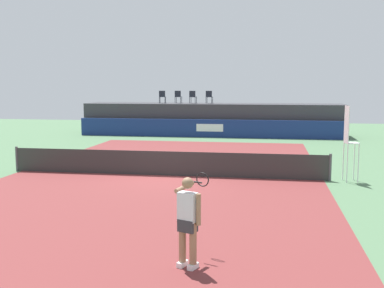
# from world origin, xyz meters

# --- Properties ---
(ground_plane) EXTENTS (48.00, 48.00, 0.00)m
(ground_plane) POSITION_xyz_m (0.00, 3.00, 0.00)
(ground_plane) COLOR #4C704C
(court_inner) EXTENTS (12.00, 22.00, 0.00)m
(court_inner) POSITION_xyz_m (0.00, 0.00, 0.00)
(court_inner) COLOR maroon
(court_inner) RESTS_ON ground
(sponsor_wall) EXTENTS (18.00, 0.22, 1.20)m
(sponsor_wall) POSITION_xyz_m (0.00, 13.50, 0.60)
(sponsor_wall) COLOR navy
(sponsor_wall) RESTS_ON ground
(spectator_platform) EXTENTS (18.00, 2.80, 2.20)m
(spectator_platform) POSITION_xyz_m (0.00, 15.30, 1.10)
(spectator_platform) COLOR #38383D
(spectator_platform) RESTS_ON ground
(spectator_chair_far_left) EXTENTS (0.48, 0.48, 0.89)m
(spectator_chair_far_left) POSITION_xyz_m (-3.61, 15.30, 2.69)
(spectator_chair_far_left) COLOR #1E232D
(spectator_chair_far_left) RESTS_ON spectator_platform
(spectator_chair_left) EXTENTS (0.45, 0.45, 0.89)m
(spectator_chair_left) POSITION_xyz_m (-2.50, 15.51, 2.69)
(spectator_chair_left) COLOR #1E232D
(spectator_chair_left) RESTS_ON spectator_platform
(spectator_chair_center) EXTENTS (0.48, 0.48, 0.89)m
(spectator_chair_center) POSITION_xyz_m (-1.38, 15.20, 2.69)
(spectator_chair_center) COLOR #1E232D
(spectator_chair_center) RESTS_ON spectator_platform
(spectator_chair_right) EXTENTS (0.46, 0.46, 0.89)m
(spectator_chair_right) POSITION_xyz_m (-0.26, 15.50, 2.69)
(spectator_chair_right) COLOR #1E232D
(spectator_chair_right) RESTS_ON spectator_platform
(umpire_chair) EXTENTS (0.52, 0.52, 2.76)m
(umpire_chair) POSITION_xyz_m (6.81, -0.02, 1.59)
(umpire_chair) COLOR white
(umpire_chair) RESTS_ON ground
(tennis_net) EXTENTS (12.40, 0.02, 0.95)m
(tennis_net) POSITION_xyz_m (0.00, 0.00, 0.47)
(tennis_net) COLOR #2D2D2D
(tennis_net) RESTS_ON ground
(net_post_near) EXTENTS (0.10, 0.10, 1.00)m
(net_post_near) POSITION_xyz_m (-6.20, 0.00, 0.50)
(net_post_near) COLOR #4C4C51
(net_post_near) RESTS_ON ground
(net_post_far) EXTENTS (0.10, 0.10, 1.00)m
(net_post_far) POSITION_xyz_m (6.20, 0.00, 0.50)
(net_post_far) COLOR #4C4C51
(net_post_far) RESTS_ON ground
(tennis_player) EXTENTS (0.56, 1.25, 1.77)m
(tennis_player) POSITION_xyz_m (2.47, -8.91, 0.96)
(tennis_player) COLOR white
(tennis_player) RESTS_ON court_inner
(tennis_ball) EXTENTS (0.07, 0.07, 0.07)m
(tennis_ball) POSITION_xyz_m (5.06, 1.10, 0.04)
(tennis_ball) COLOR #D8EA33
(tennis_ball) RESTS_ON court_inner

